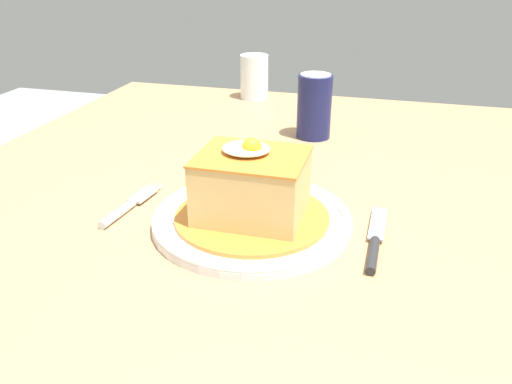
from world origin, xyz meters
The scene contains 7 objects.
dining_table centered at (0.00, 0.00, 0.66)m, with size 1.12×1.06×0.77m.
main_plate centered at (-0.02, -0.17, 0.78)m, with size 0.27×0.27×0.02m.
sandwich_meal centered at (-0.02, -0.17, 0.83)m, with size 0.21×0.21×0.11m.
fork centered at (-0.20, -0.18, 0.78)m, with size 0.03×0.14×0.01m.
knife centered at (0.15, -0.19, 0.78)m, with size 0.02×0.17×0.01m.
soda_can centered at (0.00, 0.21, 0.84)m, with size 0.07×0.07×0.12m.
drinking_glass centered at (-0.19, 0.46, 0.82)m, with size 0.07×0.07×0.10m.
Camera 1 is at (0.16, -0.77, 1.12)m, focal length 37.04 mm.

